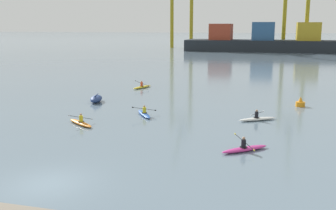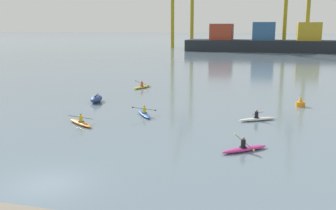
{
  "view_description": "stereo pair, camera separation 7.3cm",
  "coord_description": "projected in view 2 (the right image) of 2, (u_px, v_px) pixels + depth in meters",
  "views": [
    {
      "loc": [
        10.69,
        -16.47,
        7.85
      ],
      "look_at": [
        1.39,
        18.06,
        0.6
      ],
      "focal_mm": 42.27,
      "sensor_mm": 36.0,
      "label": 1
    },
    {
      "loc": [
        10.76,
        -16.45,
        7.85
      ],
      "look_at": [
        1.39,
        18.06,
        0.6
      ],
      "focal_mm": 42.27,
      "sensor_mm": 36.0,
      "label": 2
    }
  ],
  "objects": [
    {
      "name": "kayak_magenta",
      "position": [
        244.0,
        148.0,
        25.04
      ],
      "size": [
        2.98,
        2.66,
        0.95
      ],
      "color": "#C13384",
      "rests_on": "ground"
    },
    {
      "name": "ground_plane",
      "position": [
        47.0,
        184.0,
        19.89
      ],
      "size": [
        800.0,
        800.0,
        0.0
      ],
      "primitive_type": "plane",
      "color": "slate"
    },
    {
      "name": "kayak_orange",
      "position": [
        81.0,
        123.0,
        31.69
      ],
      "size": [
        3.13,
        2.45,
        0.99
      ],
      "color": "orange",
      "rests_on": "ground"
    },
    {
      "name": "kayak_blue",
      "position": [
        144.0,
        114.0,
        34.89
      ],
      "size": [
        2.37,
        3.17,
        0.95
      ],
      "color": "#2856B2",
      "rests_on": "ground"
    },
    {
      "name": "kayak_yellow",
      "position": [
        142.0,
        87.0,
        50.1
      ],
      "size": [
        2.13,
        3.4,
        0.95
      ],
      "color": "yellow",
      "rests_on": "ground"
    },
    {
      "name": "kayak_white",
      "position": [
        257.0,
        119.0,
        33.04
      ],
      "size": [
        3.18,
        2.34,
        1.07
      ],
      "color": "silver",
      "rests_on": "ground"
    },
    {
      "name": "container_barge",
      "position": [
        264.0,
        41.0,
        119.08
      ],
      "size": [
        46.31,
        11.47,
        8.72
      ],
      "color": "#1E2328",
      "rests_on": "ground"
    },
    {
      "name": "channel_buoy",
      "position": [
        301.0,
        103.0,
        38.71
      ],
      "size": [
        0.9,
        0.9,
        1.0
      ],
      "color": "orange",
      "rests_on": "ground"
    },
    {
      "name": "capsized_dinghy",
      "position": [
        96.0,
        99.0,
        40.9
      ],
      "size": [
        1.64,
        2.78,
        0.76
      ],
      "color": "navy",
      "rests_on": "ground"
    }
  ]
}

